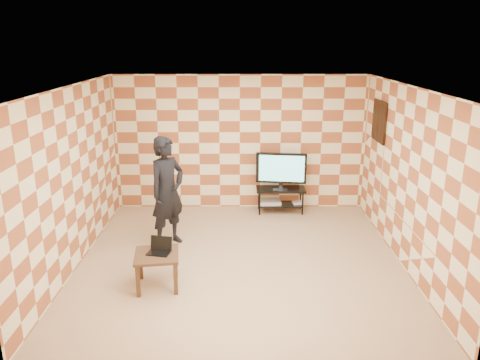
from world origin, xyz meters
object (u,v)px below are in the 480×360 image
Objects in this scene: person at (167,192)px; tv_stand at (280,195)px; side_table at (157,260)px; tv at (281,169)px.

tv_stand is at bearing -12.42° from person.
side_table is (-1.97, -2.96, 0.05)m from tv_stand.
tv is (0.00, -0.00, 0.53)m from tv_stand.
side_table is (-1.97, -2.96, -0.49)m from tv.
person reaches higher than side_table.
side_table is at bearing -123.69° from tv.
tv is 1.47× the size of side_table.
tv is 3.59m from side_table.
person reaches higher than tv_stand.
side_table is 1.53m from person.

